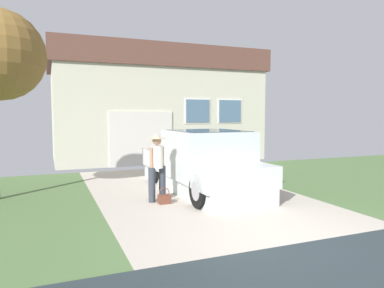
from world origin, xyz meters
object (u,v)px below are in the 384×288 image
pickup_truck (205,164)px  person_with_hat (157,164)px  handbag (164,199)px  wheeled_trash_bin (234,154)px  house_with_garage (154,105)px

pickup_truck → person_with_hat: size_ratio=3.13×
person_with_hat → handbag: 0.86m
person_with_hat → handbag: bearing=-99.3°
pickup_truck → wheeled_trash_bin: bearing=-129.7°
pickup_truck → handbag: pickup_truck is taller
person_with_hat → handbag: (0.08, -0.31, -0.79)m
house_with_garage → wheeled_trash_bin: size_ratio=9.69×
wheeled_trash_bin → person_with_hat: bearing=-136.9°
house_with_garage → pickup_truck: bearing=-96.3°
house_with_garage → wheeled_trash_bin: house_with_garage is taller
pickup_truck → wheeled_trash_bin: size_ratio=5.21×
handbag → wheeled_trash_bin: bearing=45.7°
person_with_hat → wheeled_trash_bin: person_with_hat is taller
handbag → wheeled_trash_bin: (4.39, 4.49, 0.43)m
person_with_hat → handbag: person_with_hat is taller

